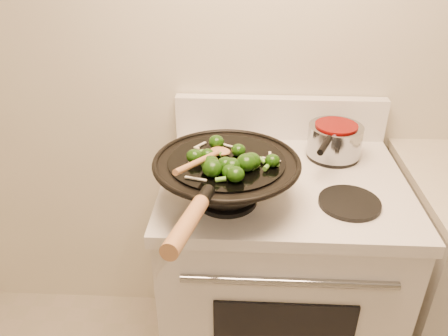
{
  "coord_description": "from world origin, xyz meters",
  "views": [
    {
      "loc": [
        -0.34,
        -0.05,
        1.65
      ],
      "look_at": [
        -0.4,
        1.02,
        1.03
      ],
      "focal_mm": 35.0,
      "sensor_mm": 36.0,
      "label": 1
    }
  ],
  "objects": [
    {
      "name": "stove",
      "position": [
        -0.21,
        1.17,
        0.47
      ],
      "size": [
        0.78,
        0.67,
        1.08
      ],
      "color": "white",
      "rests_on": "ground"
    },
    {
      "name": "wok",
      "position": [
        -0.39,
        1.01,
        1.0
      ],
      "size": [
        0.42,
        0.69,
        0.21
      ],
      "color": "black",
      "rests_on": "stove"
    },
    {
      "name": "stirfry",
      "position": [
        -0.38,
        0.98,
        1.08
      ],
      "size": [
        0.26,
        0.24,
        0.05
      ],
      "color": "#153808",
      "rests_on": "wok"
    },
    {
      "name": "wooden_spoon",
      "position": [
        -0.43,
        0.98,
        1.09
      ],
      "size": [
        0.14,
        0.28,
        0.08
      ],
      "color": "#AF7445",
      "rests_on": "wok"
    },
    {
      "name": "saucepan",
      "position": [
        -0.03,
        1.32,
        0.99
      ],
      "size": [
        0.19,
        0.29,
        0.11
      ],
      "color": "#919399",
      "rests_on": "stove"
    }
  ]
}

